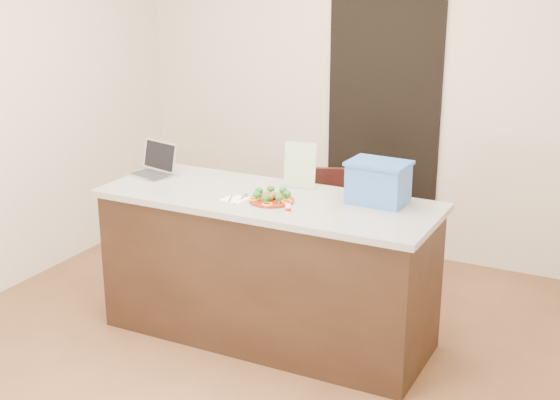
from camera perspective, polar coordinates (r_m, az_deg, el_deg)
The scene contains 16 objects.
ground at distance 4.81m, azimuth -2.30°, elevation -11.08°, with size 4.00×4.00×0.00m, color brown.
room_shell at distance 4.27m, azimuth -2.57°, elevation 8.32°, with size 4.00×4.00×4.00m.
doorway at distance 6.12m, azimuth 7.51°, elevation 5.21°, with size 0.90×0.02×2.00m, color black.
island at distance 4.80m, azimuth -0.91°, elevation -4.97°, with size 2.06×0.76×0.92m.
plate at distance 4.55m, azimuth -0.62°, elevation -0.00°, with size 0.26×0.26×0.02m.
meatballs at distance 4.55m, azimuth -0.67°, elevation 0.31°, with size 0.10×0.11×0.04m.
broccoli at distance 4.54m, azimuth -0.62°, elevation 0.50°, with size 0.22×0.22×0.04m.
pepper_rings at distance 4.55m, azimuth -0.62°, elevation 0.11°, with size 0.25×0.26×0.01m.
napkin at distance 4.60m, azimuth -3.31°, elevation 0.06°, with size 0.13×0.13×0.01m, color white.
fork at distance 4.61m, azimuth -3.48°, elevation 0.18°, with size 0.05×0.14×0.00m.
knife at distance 4.57m, azimuth -3.11°, elevation 0.02°, with size 0.04×0.21×0.01m.
yogurt_bottle at distance 4.35m, azimuth 0.61°, elevation -0.59°, with size 0.03×0.03×0.07m.
laptop at distance 5.16m, azimuth -9.11°, elevation 2.49°, with size 0.34×0.30×0.21m.
leaflet at distance 4.79m, azimuth 1.46°, elevation 2.56°, with size 0.20×0.00×0.29m, color silver.
blue_box at distance 4.53m, azimuth 7.20°, elevation 1.30°, with size 0.36×0.27×0.25m.
chair at distance 5.45m, azimuth 3.48°, elevation -1.75°, with size 0.51×0.52×0.88m.
Camera 1 is at (2.07, -3.66, 2.33)m, focal length 50.00 mm.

